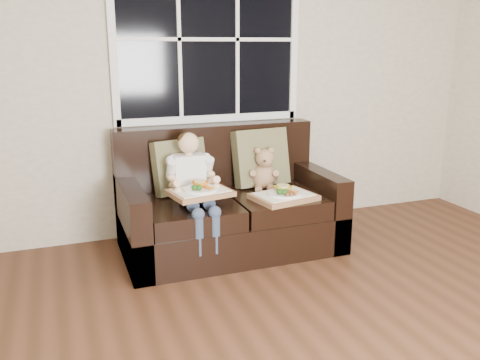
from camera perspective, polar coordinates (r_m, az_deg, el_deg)
name	(u,v)px	position (r m, az deg, el deg)	size (l,w,h in m)	color
room_walls	(462,48)	(2.32, 23.68, 13.38)	(4.52, 5.02, 2.71)	beige
window_back	(208,39)	(4.36, -3.57, 15.49)	(1.62, 0.04, 1.37)	black
loveseat	(228,210)	(4.13, -1.41, -3.38)	(1.70, 0.92, 0.96)	black
pillow_left	(180,167)	(4.08, -6.78, 1.50)	(0.47, 0.29, 0.44)	brown
pillow_right	(261,157)	(4.29, 2.35, 2.55)	(0.50, 0.27, 0.49)	brown
child	(192,179)	(3.84, -5.37, 0.13)	(0.35, 0.59, 0.80)	white
teddy_bear	(265,172)	(4.20, 2.77, 0.96)	(0.25, 0.30, 0.36)	tan
tray_left	(200,191)	(3.71, -4.49, -1.26)	(0.48, 0.40, 0.10)	#9F6F47
tray_right	(284,195)	(3.93, 4.92, -1.73)	(0.52, 0.43, 0.11)	#9F6F47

